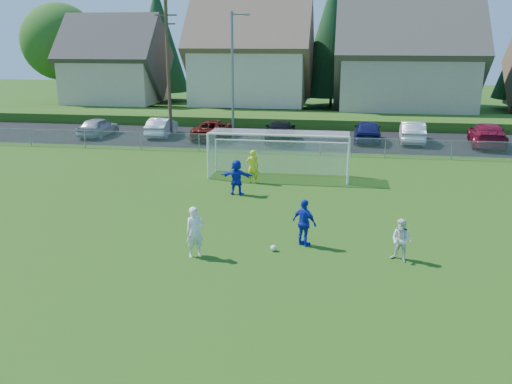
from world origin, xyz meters
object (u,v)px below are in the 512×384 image
Objects in this scene: player_white_a at (195,232)px; car_b at (162,127)px; car_e at (368,131)px; soccer_ball at (273,248)px; player_blue_a at (304,223)px; car_a at (98,127)px; player_blue_b at (237,177)px; car_c at (214,129)px; car_g at (487,135)px; goalkeeper at (253,166)px; player_white_b at (401,240)px; car_f at (412,132)px; soccer_goal at (279,147)px; car_d at (280,131)px.

player_white_a is 0.40× the size of car_b.
car_b is 15.39m from car_e.
player_blue_a is at bearing 34.54° from soccer_ball.
car_a is (-13.46, 21.76, -0.16)m from player_white_a.
player_blue_b is 15.10m from car_c.
car_g is (12.20, 21.39, 0.69)m from soccer_ball.
car_b is at bearing -166.85° from car_a.
car_g is at bearing -147.10° from goalkeeper.
car_b is (-15.61, 21.89, -0.02)m from player_white_b.
car_e is at bearing 4.19° from car_g.
player_white_b is 22.98m from car_g.
goalkeeper is at bearing 53.98° from player_white_a.
goalkeeper is at bearing 113.04° from car_c.
car_a is 0.91× the size of car_f.
car_e is at bearing -123.93° from goalkeeper.
soccer_goal is (15.03, -10.30, 0.90)m from car_a.
player_blue_a reaches higher than car_d.
car_f is (18.53, 0.27, 0.05)m from car_b.
car_a is at bearing -16.04° from player_blue_a.
car_d reaches higher than car_a.
player_white_a is at bearing 69.91° from car_f.
player_blue_a is 9.03m from goalkeeper.
player_white_b is at bearing 137.56° from car_a.
player_blue_a is 0.37× the size of car_e.
player_white_b is 22.35m from car_f.
car_c is 5.05m from car_d.
car_c is 0.93× the size of car_g.
car_a is at bearing 3.52° from car_c.
player_white_b is at bearing 77.11° from car_g.
car_b is at bearing -4.65° from car_c.
car_c reaches higher than soccer_ball.
goalkeeper is at bearing 122.88° from car_b.
player_blue_b is 0.98× the size of goalkeeper.
player_white_a reaches higher than car_f.
car_a is 0.77× the size of car_g.
player_blue_b is 0.32× the size of car_d.
car_c is (-8.16, 20.58, -0.15)m from player_blue_a.
car_e reaches higher than car_f.
player_blue_a reaches higher than soccer_ball.
goalkeeper is 0.40× the size of car_b.
car_f reaches higher than car_a.
goalkeeper is at bearing 47.55° from car_g.
car_e is (15.39, 0.12, 0.08)m from car_b.
soccer_ball is 23.13m from car_f.
player_blue_b is 0.37× the size of car_f.
car_b is (-8.66, 14.82, -0.13)m from player_blue_b.
car_f reaches higher than player_white_b.
car_a is 28.25m from car_g.
car_f reaches higher than soccer_ball.
goalkeeper reaches higher than car_b.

